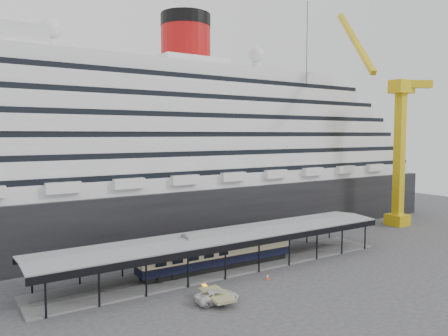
% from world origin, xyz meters
% --- Properties ---
extents(ground, '(200.00, 200.00, 0.00)m').
position_xyz_m(ground, '(0.00, 0.00, 0.00)').
color(ground, '#373739').
rests_on(ground, ground).
extents(cruise_ship, '(130.00, 30.00, 43.90)m').
position_xyz_m(cruise_ship, '(0.05, 32.00, 18.35)').
color(cruise_ship, black).
rests_on(cruise_ship, ground).
extents(platform_canopy, '(56.00, 9.18, 5.30)m').
position_xyz_m(platform_canopy, '(0.00, 5.00, 2.36)').
color(platform_canopy, slate).
rests_on(platform_canopy, ground).
extents(crane_yellow, '(23.83, 18.78, 47.60)m').
position_xyz_m(crane_yellow, '(47.06, 10.54, 19.96)').
color(crane_yellow, gold).
rests_on(crane_yellow, ground).
extents(port_truck, '(5.56, 3.00, 1.48)m').
position_xyz_m(port_truck, '(-8.23, -5.41, 0.74)').
color(port_truck, silver).
rests_on(port_truck, ground).
extents(pullman_carriage, '(24.47, 3.75, 23.96)m').
position_xyz_m(pullman_carriage, '(-1.51, 5.00, 2.89)').
color(pullman_carriage, black).
rests_on(pullman_carriage, ground).
extents(traffic_cone_left, '(0.46, 0.46, 0.80)m').
position_xyz_m(traffic_cone_left, '(-7.69, -2.48, 0.40)').
color(traffic_cone_left, '#ED4C0D').
rests_on(traffic_cone_left, ground).
extents(traffic_cone_mid, '(0.39, 0.39, 0.74)m').
position_xyz_m(traffic_cone_mid, '(1.99, -2.20, 0.37)').
color(traffic_cone_mid, '#E24A0C').
rests_on(traffic_cone_mid, ground).
extents(traffic_cone_right, '(0.37, 0.37, 0.67)m').
position_xyz_m(traffic_cone_right, '(1.76, -2.42, 0.33)').
color(traffic_cone_right, '#F7550D').
rests_on(traffic_cone_right, ground).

